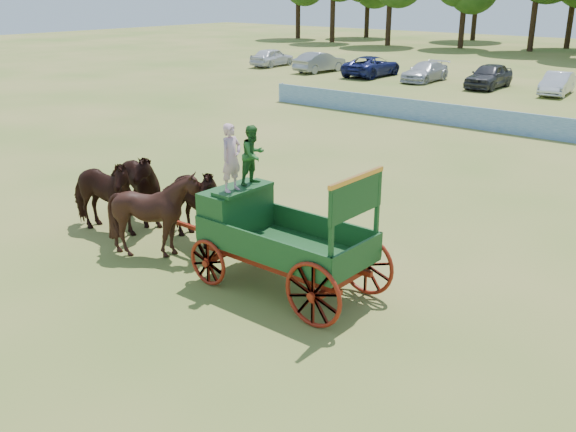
# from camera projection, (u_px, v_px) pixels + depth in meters

# --- Properties ---
(ground) EXTENTS (160.00, 160.00, 0.00)m
(ground) POSITION_uv_depth(u_px,v_px,m) (239.00, 249.00, 16.64)
(ground) COLOR #A18849
(ground) RESTS_ON ground
(horse_lead_left) EXTENTS (2.76, 1.56, 2.21)m
(horse_lead_left) POSITION_uv_depth(u_px,v_px,m) (100.00, 195.00, 17.35)
(horse_lead_left) COLOR black
(horse_lead_left) RESTS_ON ground
(horse_lead_right) EXTENTS (2.78, 1.60, 2.21)m
(horse_lead_right) POSITION_uv_depth(u_px,v_px,m) (133.00, 186.00, 18.15)
(horse_lead_right) COLOR black
(horse_lead_right) RESTS_ON ground
(horse_wheel_left) EXTENTS (2.25, 2.07, 2.21)m
(horse_wheel_left) POSITION_uv_depth(u_px,v_px,m) (157.00, 214.00, 15.91)
(horse_wheel_left) COLOR black
(horse_wheel_left) RESTS_ON ground
(horse_wheel_right) EXTENTS (2.74, 1.48, 2.21)m
(horse_wheel_right) POSITION_uv_depth(u_px,v_px,m) (190.00, 203.00, 16.71)
(horse_wheel_right) COLOR black
(horse_wheel_right) RESTS_ON ground
(farm_dray) EXTENTS (6.00, 2.00, 3.66)m
(farm_dray) POSITION_uv_depth(u_px,v_px,m) (262.00, 217.00, 14.37)
(farm_dray) COLOR maroon
(farm_dray) RESTS_ON ground
(sponsor_banner) EXTENTS (26.00, 0.08, 1.05)m
(sponsor_banner) POSITION_uv_depth(u_px,v_px,m) (490.00, 120.00, 30.09)
(sponsor_banner) COLOR #1B5C92
(sponsor_banner) RESTS_ON ground
(parked_cars) EXTENTS (35.99, 6.18, 1.65)m
(parked_cars) POSITION_uv_depth(u_px,v_px,m) (469.00, 75.00, 43.57)
(parked_cars) COLOR silver
(parked_cars) RESTS_ON ground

